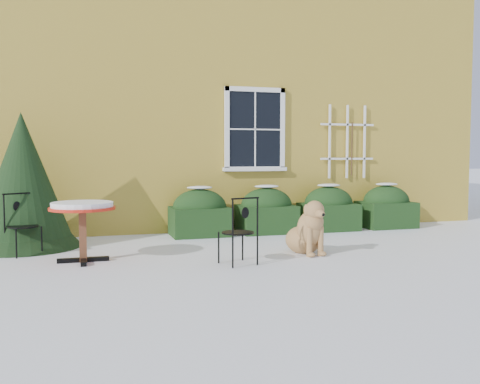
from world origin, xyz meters
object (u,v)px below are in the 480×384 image
object	(u,v)px
bistro_table	(82,212)
dog	(308,232)
evergreen_shrub	(23,193)
patio_chair_near	(239,231)
patio_chair_far	(22,224)

from	to	relation	value
bistro_table	dog	world-z (taller)	bistro_table
evergreen_shrub	dog	distance (m)	4.54
evergreen_shrub	patio_chair_near	bearing A→B (deg)	-38.17
bistro_table	patio_chair_near	world-z (taller)	patio_chair_near
dog	patio_chair_near	bearing A→B (deg)	-167.43
evergreen_shrub	patio_chair_far	size ratio (longest dim) A/B	2.36
patio_chair_near	dog	bearing A→B (deg)	-173.58
patio_chair_far	evergreen_shrub	bearing A→B (deg)	63.18
evergreen_shrub	patio_chair_far	bearing A→B (deg)	-87.25
bistro_table	dog	size ratio (longest dim) A/B	0.95
evergreen_shrub	patio_chair_far	distance (m)	0.78
bistro_table	evergreen_shrub	bearing A→B (deg)	121.05
evergreen_shrub	patio_chair_near	world-z (taller)	evergreen_shrub
evergreen_shrub	patio_chair_far	xyz separation A→B (m)	(0.03, -0.66, -0.41)
bistro_table	dog	bearing A→B (deg)	-6.31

